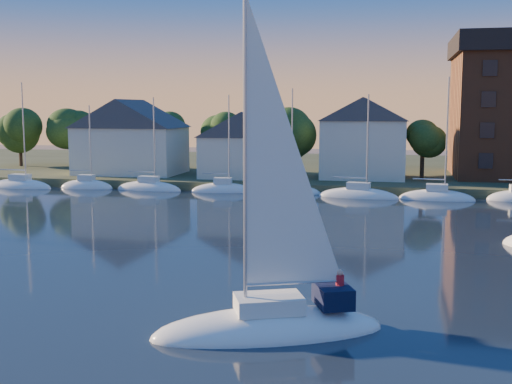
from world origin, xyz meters
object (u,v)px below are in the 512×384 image
(hero_sailboat, at_px, (272,319))
(clubhouse_east, at_px, (364,137))
(clubhouse_centre, at_px, (249,144))
(clubhouse_west, at_px, (131,136))

(hero_sailboat, bearing_deg, clubhouse_east, -113.73)
(clubhouse_centre, distance_m, clubhouse_east, 14.17)
(clubhouse_centre, bearing_deg, hero_sailboat, -76.05)
(clubhouse_centre, height_order, hero_sailboat, hero_sailboat)
(clubhouse_east, bearing_deg, clubhouse_centre, -171.87)
(clubhouse_centre, xyz_separation_m, hero_sailboat, (12.82, -51.60, -4.50))
(clubhouse_centre, distance_m, hero_sailboat, 53.36)
(clubhouse_east, bearing_deg, clubhouse_west, -178.09)
(clubhouse_centre, height_order, clubhouse_east, clubhouse_east)
(clubhouse_centre, bearing_deg, clubhouse_east, 8.13)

